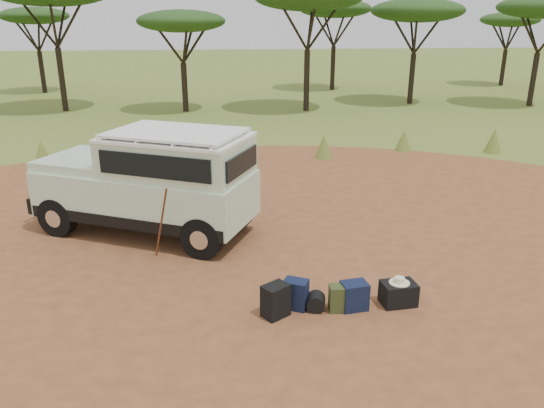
{
  "coord_description": "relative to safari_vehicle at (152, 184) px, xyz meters",
  "views": [
    {
      "loc": [
        -0.56,
        -8.55,
        4.49
      ],
      "look_at": [
        0.49,
        1.2,
        1.0
      ],
      "focal_mm": 35.0,
      "sensor_mm": 36.0,
      "label": 1
    }
  ],
  "objects": [
    {
      "name": "safari_vehicle",
      "position": [
        0.0,
        0.0,
        0.0
      ],
      "size": [
        5.03,
        3.69,
        2.3
      ],
      "rotation": [
        0.0,
        0.0,
        -0.44
      ],
      "color": "silver",
      "rests_on": "ground"
    },
    {
      "name": "walking_staff",
      "position": [
        0.3,
        -1.45,
        -0.34
      ],
      "size": [
        0.39,
        0.5,
        1.54
      ],
      "primitive_type": "cylinder",
      "rotation": [
        0.35,
        0.0,
        0.64
      ],
      "color": "brown",
      "rests_on": "ground"
    },
    {
      "name": "backpack_navy",
      "position": [
        2.59,
        -3.49,
        -0.86
      ],
      "size": [
        0.46,
        0.41,
        0.5
      ],
      "primitive_type": "cube",
      "rotation": [
        0.0,
        0.0,
        -0.46
      ],
      "color": "#111837",
      "rests_on": "ground"
    },
    {
      "name": "grass_fringe",
      "position": [
        2.07,
        6.25,
        -0.71
      ],
      "size": [
        36.6,
        1.6,
        0.9
      ],
      "color": "olive",
      "rests_on": "ground"
    },
    {
      "name": "ground",
      "position": [
        1.96,
        -2.42,
        -1.11
      ],
      "size": [
        140.0,
        140.0,
        0.0
      ],
      "primitive_type": "plane",
      "color": "olive",
      "rests_on": "ground"
    },
    {
      "name": "backpack_black",
      "position": [
        2.24,
        -3.71,
        -0.84
      ],
      "size": [
        0.5,
        0.47,
        0.55
      ],
      "primitive_type": "cube",
      "rotation": [
        0.0,
        0.0,
        0.6
      ],
      "color": "black",
      "rests_on": "ground"
    },
    {
      "name": "dirt_clearing",
      "position": [
        1.96,
        -2.42,
        -1.11
      ],
      "size": [
        23.0,
        23.0,
        0.01
      ],
      "primitive_type": "cylinder",
      "color": "#965731",
      "rests_on": "ground"
    },
    {
      "name": "acacia_treeline",
      "position": [
        2.71,
        17.39,
        3.76
      ],
      "size": [
        46.7,
        13.2,
        6.26
      ],
      "color": "black",
      "rests_on": "ground"
    },
    {
      "name": "duffel_navy",
      "position": [
        3.52,
        -3.62,
        -0.88
      ],
      "size": [
        0.45,
        0.36,
        0.47
      ],
      "primitive_type": "cube",
      "rotation": [
        0.0,
        0.0,
        0.14
      ],
      "color": "#111837",
      "rests_on": "ground"
    },
    {
      "name": "safari_hat",
      "position": [
        4.28,
        -3.55,
        -0.68
      ],
      "size": [
        0.34,
        0.34,
        0.1
      ],
      "color": "beige",
      "rests_on": "hard_case"
    },
    {
      "name": "stuff_sack",
      "position": [
        2.91,
        -3.59,
        -0.96
      ],
      "size": [
        0.35,
        0.35,
        0.29
      ],
      "primitive_type": "cylinder",
      "rotation": [
        1.57,
        0.0,
        -0.21
      ],
      "color": "black",
      "rests_on": "ground"
    },
    {
      "name": "backpack_olive",
      "position": [
        3.27,
        -3.66,
        -0.89
      ],
      "size": [
        0.33,
        0.25,
        0.45
      ],
      "primitive_type": "cube",
      "rotation": [
        0.0,
        0.0,
        -0.05
      ],
      "color": "#394520",
      "rests_on": "ground"
    },
    {
      "name": "hard_case",
      "position": [
        4.28,
        -3.55,
        -0.92
      ],
      "size": [
        0.59,
        0.44,
        0.39
      ],
      "primitive_type": "cube",
      "rotation": [
        0.0,
        0.0,
        0.1
      ],
      "color": "black",
      "rests_on": "ground"
    }
  ]
}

